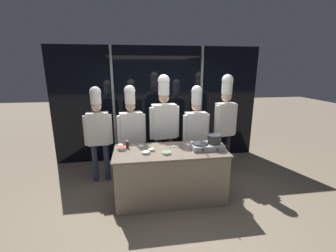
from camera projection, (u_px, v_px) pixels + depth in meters
name	position (u px, v px, depth m)	size (l,w,h in m)	color
ground_plane	(170.00, 197.00, 3.97)	(24.00, 24.00, 0.00)	#7F705B
window_wall_back	(158.00, 105.00, 5.37)	(4.89, 0.09, 2.70)	black
demo_counter	(170.00, 174.00, 3.85)	(1.87, 0.83, 0.89)	gray
portable_stove	(207.00, 146.00, 3.79)	(0.53, 0.34, 0.10)	#B2B5BA
frying_pan	(200.00, 142.00, 3.75)	(0.27, 0.47, 0.04)	#232326
stock_pot	(214.00, 139.00, 3.78)	(0.25, 0.23, 0.14)	#333335
squeeze_bottle_soy	(127.00, 144.00, 3.82)	(0.06, 0.06, 0.15)	#332319
prep_bowl_chili_flakes	(122.00, 148.00, 3.74)	(0.15, 0.15, 0.05)	silver
prep_bowl_scallions	(166.00, 153.00, 3.57)	(0.15, 0.15, 0.04)	silver
prep_bowl_bean_sprouts	(146.00, 152.00, 3.58)	(0.13, 0.13, 0.04)	silver
prep_bowl_chicken	(120.00, 145.00, 3.90)	(0.10, 0.10, 0.04)	silver
prep_bowl_rice	(151.00, 149.00, 3.71)	(0.12, 0.12, 0.04)	silver
prep_bowl_garlic	(141.00, 146.00, 3.86)	(0.09, 0.09, 0.03)	silver
serving_spoon_slotted	(177.00, 147.00, 3.88)	(0.20, 0.04, 0.02)	#B2B5BA
chef_head	(98.00, 128.00, 4.29)	(0.53, 0.24, 1.89)	#2D3856
chef_sous	(131.00, 127.00, 4.35)	(0.55, 0.30, 1.91)	#4C4C51
chef_line	(164.00, 120.00, 4.47)	(0.60, 0.31, 2.10)	#4C4C51
chef_pastry	(196.00, 126.00, 4.48)	(0.54, 0.24, 1.89)	#2D3856
chef_apprentice	(225.00, 116.00, 4.61)	(0.50, 0.27, 2.09)	#232326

